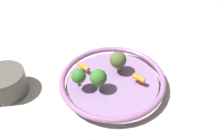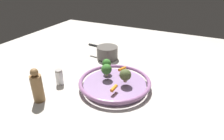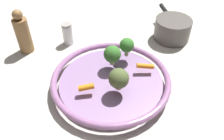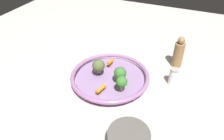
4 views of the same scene
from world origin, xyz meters
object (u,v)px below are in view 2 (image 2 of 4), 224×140
object	(u,v)px
salt_shaker	(59,77)
saucepan	(107,53)
baby_carrot_center	(122,69)
broccoli_floret_large	(107,63)
baby_carrot_back	(114,88)
broccoli_floret_edge	(106,69)
serving_bowl	(115,83)
broccoli_floret_mid	(125,75)
pepper_mill	(37,87)

from	to	relation	value
salt_shaker	saucepan	distance (m)	0.39
baby_carrot_center	broccoli_floret_large	xyz separation A→B (m)	(0.07, 0.04, 0.03)
salt_shaker	saucepan	bearing A→B (deg)	-100.37
baby_carrot_back	broccoli_floret_edge	bearing A→B (deg)	-48.11
baby_carrot_center	salt_shaker	world-z (taller)	salt_shaker
serving_bowl	broccoli_floret_mid	distance (m)	0.08
broccoli_floret_edge	broccoli_floret_mid	xyz separation A→B (m)	(-0.11, 0.01, -0.00)
serving_bowl	baby_carrot_back	distance (m)	0.09
serving_bowl	broccoli_floret_edge	xyz separation A→B (m)	(0.06, -0.02, 0.06)
pepper_mill	broccoli_floret_mid	bearing A→B (deg)	-140.54
serving_bowl	baby_carrot_center	size ratio (longest dim) A/B	6.80
broccoli_floret_mid	pepper_mill	bearing A→B (deg)	39.46
salt_shaker	pepper_mill	bearing A→B (deg)	92.86
baby_carrot_center	pepper_mill	distance (m)	0.43
baby_carrot_back	pepper_mill	size ratio (longest dim) A/B	0.27
baby_carrot_center	broccoli_floret_large	distance (m)	0.09
broccoli_floret_edge	saucepan	world-z (taller)	broccoli_floret_edge
baby_carrot_center	broccoli_floret_large	world-z (taller)	broccoli_floret_large
baby_carrot_center	baby_carrot_back	distance (m)	0.19
baby_carrot_back	broccoli_floret_edge	distance (m)	0.13
broccoli_floret_edge	serving_bowl	bearing A→B (deg)	160.50
baby_carrot_center	baby_carrot_back	bearing A→B (deg)	102.44
baby_carrot_back	baby_carrot_center	bearing A→B (deg)	-77.56
baby_carrot_center	broccoli_floret_mid	bearing A→B (deg)	120.45
broccoli_floret_large	baby_carrot_center	bearing A→B (deg)	-154.43
salt_shaker	serving_bowl	bearing A→B (deg)	-160.39
baby_carrot_center	broccoli_floret_edge	size ratio (longest dim) A/B	0.82
broccoli_floret_mid	saucepan	world-z (taller)	broccoli_floret_mid
baby_carrot_center	broccoli_floret_mid	world-z (taller)	broccoli_floret_mid
broccoli_floret_mid	broccoli_floret_large	bearing A→B (deg)	-26.24
baby_carrot_center	saucepan	bearing A→B (deg)	-44.66
serving_bowl	broccoli_floret_large	world-z (taller)	broccoli_floret_large
baby_carrot_back	salt_shaker	world-z (taller)	salt_shaker
baby_carrot_back	broccoli_floret_mid	world-z (taller)	broccoli_floret_mid
serving_bowl	pepper_mill	distance (m)	0.36
baby_carrot_center	serving_bowl	bearing A→B (deg)	94.61
serving_bowl	baby_carrot_back	size ratio (longest dim) A/B	8.21
baby_carrot_center	broccoli_floret_edge	xyz separation A→B (m)	(0.05, 0.09, 0.03)
salt_shaker	broccoli_floret_mid	bearing A→B (deg)	-162.00
serving_bowl	baby_carrot_center	bearing A→B (deg)	-85.39
broccoli_floret_large	saucepan	world-z (taller)	broccoli_floret_large
salt_shaker	saucepan	size ratio (longest dim) A/B	0.39
baby_carrot_center	baby_carrot_back	world-z (taller)	same
baby_carrot_back	broccoli_floret_mid	distance (m)	0.09
broccoli_floret_edge	saucepan	bearing A→B (deg)	-63.21
broccoli_floret_mid	saucepan	size ratio (longest dim) A/B	0.31
broccoli_floret_mid	pepper_mill	size ratio (longest dim) A/B	0.41
broccoli_floret_mid	serving_bowl	bearing A→B (deg)	9.21
broccoli_floret_mid	broccoli_floret_edge	bearing A→B (deg)	-6.10
serving_bowl	broccoli_floret_mid	bearing A→B (deg)	-170.79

